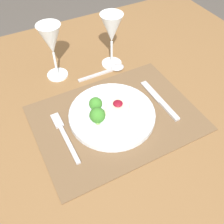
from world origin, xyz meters
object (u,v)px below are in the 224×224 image
at_px(fork, 64,133).
at_px(wine_glass_near, 112,31).
at_px(knife, 162,102).
at_px(dinner_plate, 111,113).
at_px(spoon, 112,69).
at_px(wine_glass_far, 51,42).

bearing_deg(fork, wine_glass_near, 36.91).
bearing_deg(knife, dinner_plate, 169.86).
relative_size(dinner_plate, knife, 1.35).
xyz_separation_m(dinner_plate, knife, (0.16, -0.02, -0.01)).
bearing_deg(wine_glass_near, spoon, -116.74).
bearing_deg(wine_glass_far, dinner_plate, -73.92).
relative_size(dinner_plate, wine_glass_far, 1.33).
height_order(fork, spoon, spoon).
distance_m(knife, wine_glass_far, 0.39).
relative_size(dinner_plate, fork, 1.35).
bearing_deg(spoon, wine_glass_far, 156.90).
distance_m(fork, knife, 0.31).
relative_size(fork, knife, 1.00).
relative_size(knife, wine_glass_near, 0.99).
bearing_deg(spoon, wine_glass_near, 59.92).
bearing_deg(knife, wine_glass_near, 97.69).
xyz_separation_m(spoon, wine_glass_far, (-0.18, 0.06, 0.13)).
relative_size(dinner_plate, spoon, 1.46).
bearing_deg(spoon, dinner_plate, -121.52).
xyz_separation_m(knife, wine_glass_near, (-0.04, 0.25, 0.13)).
bearing_deg(wine_glass_near, knife, -80.12).
bearing_deg(dinner_plate, spoon, 61.82).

